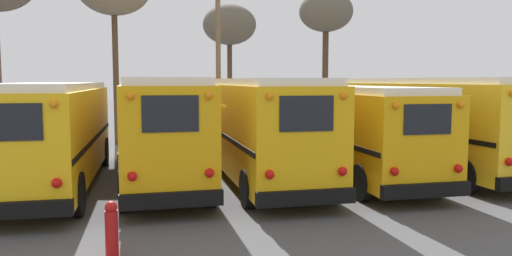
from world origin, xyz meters
TOP-DOWN VIEW (x-y plane):
  - ground_plane at (0.00, 0.00)m, footprint 160.00×160.00m
  - school_bus_0 at (-6.28, -0.27)m, footprint 2.59×10.18m
  - school_bus_1 at (-3.14, 0.03)m, footprint 2.53×10.38m
  - school_bus_2 at (0.00, -0.83)m, footprint 2.50×9.39m
  - school_bus_3 at (3.14, -0.16)m, footprint 2.48×10.67m
  - school_bus_4 at (6.29, -0.14)m, footprint 2.96×10.38m
  - utility_pole at (0.08, 8.38)m, footprint 1.80×0.25m
  - bare_tree_1 at (2.08, 16.44)m, footprint 3.51×3.51m
  - bare_tree_3 at (7.69, 13.54)m, footprint 3.37×3.37m
  - fire_hydrant at (-4.30, -6.96)m, footprint 0.24×0.24m

SIDE VIEW (x-z plane):
  - ground_plane at x=0.00m, z-range 0.00..0.00m
  - fire_hydrant at x=-4.30m, z-range 0.00..1.04m
  - school_bus_3 at x=3.14m, z-range 0.14..3.21m
  - school_bus_0 at x=-6.28m, z-range 0.15..3.33m
  - school_bus_2 at x=0.00m, z-range 0.14..3.45m
  - school_bus_1 at x=-3.14m, z-range 0.15..3.48m
  - school_bus_4 at x=6.29m, z-range 0.15..3.49m
  - utility_pole at x=0.08m, z-range 0.21..9.49m
  - bare_tree_1 at x=2.08m, z-range 2.72..10.95m
  - bare_tree_3 at x=7.69m, z-range 3.01..11.82m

